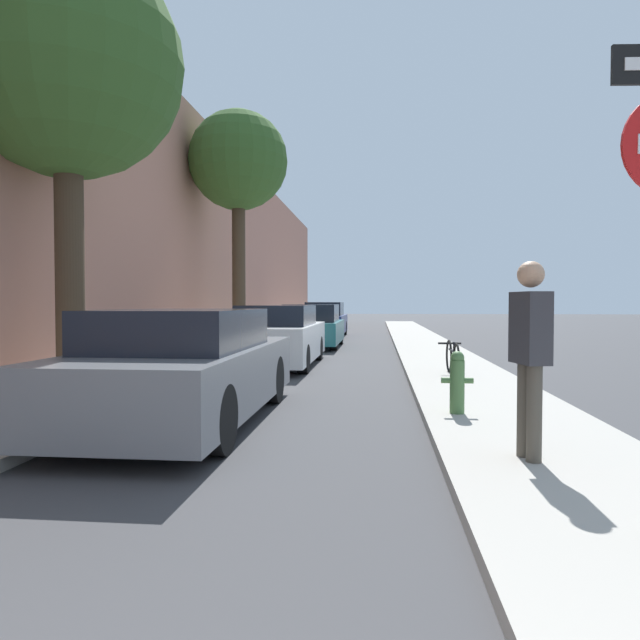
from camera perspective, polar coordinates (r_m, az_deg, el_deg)
The scene contains 13 objects.
ground_plane at distance 16.17m, azimuth 1.07°, elevation -3.49°, with size 120.00×120.00×0.00m, color #3D3D3F.
sidewalk_left at distance 16.66m, azimuth -8.94°, elevation -3.15°, with size 2.00×52.00×0.12m.
sidewalk_right at distance 16.19m, azimuth 11.37°, elevation -3.30°, with size 2.00×52.00×0.12m.
building_facade_left at distance 17.12m, azimuth -13.41°, elevation 8.55°, with size 0.70×52.00×7.04m.
parked_car_grey at distance 7.12m, azimuth -13.36°, elevation -4.74°, with size 1.83×4.61×1.39m.
parked_car_white at distance 13.21m, azimuth -4.17°, elevation -1.71°, with size 1.73×4.51×1.42m.
parked_car_teal at distance 18.74m, azimuth -0.78°, elevation -0.72°, with size 1.86×4.19×1.42m.
parked_car_navy at distance 24.72m, azimuth 0.54°, elevation -0.05°, with size 1.71×4.55×1.50m.
street_tree_near at distance 9.57m, azimuth -24.13°, elevation 22.37°, with size 3.28×3.28×6.44m.
street_tree_far at distance 16.59m, azimuth -8.24°, elevation 15.35°, with size 2.77×2.77×6.74m.
fire_hydrant at distance 7.16m, azimuth 13.66°, elevation -6.02°, with size 0.39×0.18×0.76m.
pedestrian at distance 5.19m, azimuth 20.41°, elevation -2.48°, with size 0.29×0.44×1.71m.
bicycle at distance 10.90m, azimuth 13.21°, elevation -3.72°, with size 0.44×1.55×0.63m.
Camera 1 is at (1.34, -0.05, 1.47)m, focal length 31.75 mm.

